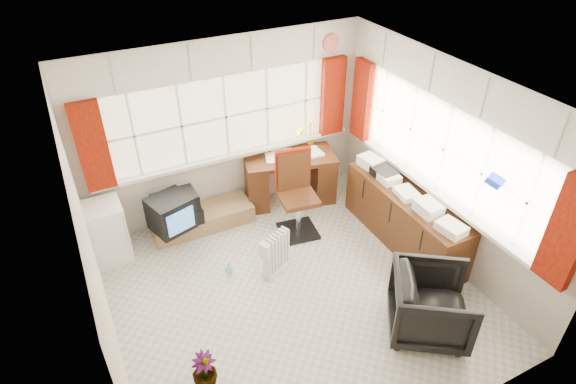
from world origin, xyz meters
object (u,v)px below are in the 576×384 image
object	(u,v)px
crt_tv	(171,213)
mini_fridge	(107,232)
task_chair	(295,190)
credenza	(404,217)
office_chair	(431,305)
radiator	(276,257)
tv_bench	(202,218)
desk_lamp	(311,127)
desk	(289,176)

from	to	relation	value
crt_tv	mini_fridge	world-z (taller)	mini_fridge
mini_fridge	task_chair	bearing A→B (deg)	-12.22
credenza	mini_fridge	size ratio (longest dim) A/B	2.48
office_chair	crt_tv	xyz separation A→B (m)	(-2.04, 2.67, 0.10)
office_chair	radiator	xyz separation A→B (m)	(-1.07, 1.55, -0.14)
credenza	tv_bench	size ratio (longest dim) A/B	1.43
tv_bench	task_chair	bearing A→B (deg)	-28.06
office_chair	crt_tv	bearing A→B (deg)	71.56
desk_lamp	tv_bench	size ratio (longest dim) A/B	0.29
desk	credenza	size ratio (longest dim) A/B	0.71
radiator	credenza	bearing A→B (deg)	-7.24
radiator	crt_tv	bearing A→B (deg)	130.76
tv_bench	crt_tv	distance (m)	0.59
office_chair	tv_bench	world-z (taller)	office_chair
desk	task_chair	size ratio (longest dim) A/B	1.20
task_chair	desk	bearing A→B (deg)	69.85
radiator	credenza	world-z (taller)	credenza
crt_tv	desk_lamp	bearing A→B (deg)	10.00
desk	tv_bench	bearing A→B (deg)	-178.79
desk_lamp	mini_fridge	size ratio (longest dim) A/B	0.50
desk	mini_fridge	bearing A→B (deg)	-177.38
task_chair	crt_tv	distance (m)	1.65
desk	crt_tv	xyz separation A→B (m)	(-1.82, -0.20, 0.06)
desk	crt_tv	distance (m)	1.83
credenza	tv_bench	bearing A→B (deg)	146.29
desk	mini_fridge	size ratio (longest dim) A/B	1.75
desk_lamp	task_chair	size ratio (longest dim) A/B	0.34
tv_bench	radiator	bearing A→B (deg)	-67.93
task_chair	mini_fridge	distance (m)	2.46
radiator	tv_bench	xyz separation A→B (m)	(-0.53, 1.30, -0.11)
desk_lamp	radiator	bearing A→B (deg)	-130.48
desk_lamp	task_chair	xyz separation A→B (m)	(-0.68, -0.84, -0.40)
desk	crt_tv	world-z (taller)	desk
radiator	credenza	xyz separation A→B (m)	(1.75, -0.22, 0.16)
credenza	task_chair	bearing A→B (deg)	141.26
task_chair	credenza	distance (m)	1.47
desk_lamp	task_chair	world-z (taller)	task_chair
task_chair	tv_bench	xyz separation A→B (m)	(-1.14, 0.61, -0.50)
mini_fridge	desk	bearing A→B (deg)	2.62
desk	tv_bench	size ratio (longest dim) A/B	1.01
credenza	tv_bench	xyz separation A→B (m)	(-2.28, 1.52, -0.27)
office_chair	mini_fridge	distance (m)	3.96
desk_lamp	credenza	size ratio (longest dim) A/B	0.20
crt_tv	tv_bench	bearing A→B (deg)	21.24
credenza	tv_bench	distance (m)	2.75
radiator	desk_lamp	bearing A→B (deg)	49.52
task_chair	crt_tv	world-z (taller)	task_chair
desk_lamp	radiator	xyz separation A→B (m)	(-1.30, -1.53, -0.79)
radiator	desk	bearing A→B (deg)	57.27
mini_fridge	crt_tv	bearing A→B (deg)	-5.74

